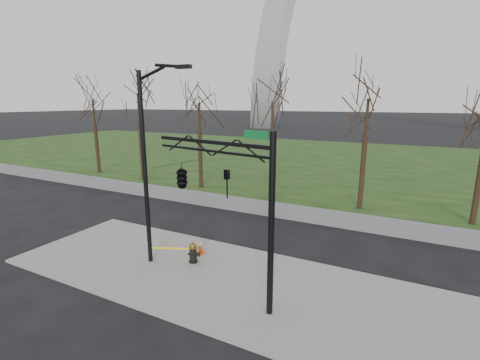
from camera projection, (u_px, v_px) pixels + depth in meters
The scene contains 10 objects.
ground at pixel (218, 279), 13.35m from camera, with size 500.00×500.00×0.00m, color black.
sidewalk at pixel (218, 278), 13.33m from camera, with size 18.00×6.00×0.10m, color slate.
grass_strip at pixel (351, 162), 39.34m from camera, with size 120.00×40.00×0.06m, color black.
guardrail at pixel (287, 211), 20.18m from camera, with size 60.00×0.30×0.90m, color #59595B.
tree_row at pixel (420, 151), 19.88m from camera, with size 59.32×4.00×8.04m.
fire_hydrant at pixel (193, 253), 14.46m from camera, with size 0.58×0.37×0.92m.
traffic_cone at pixel (200, 247), 15.33m from camera, with size 0.34×0.34×0.65m.
street_light at pixel (149, 156), 13.56m from camera, with size 2.39×0.38×8.21m.
traffic_signal_mast at pixel (196, 178), 12.12m from camera, with size 5.01×2.54×6.00m.
caution_tape at pixel (180, 250), 14.63m from camera, with size 1.72×1.61×0.47m.
Camera 1 is at (6.31, -10.39, 6.81)m, focal length 25.37 mm.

